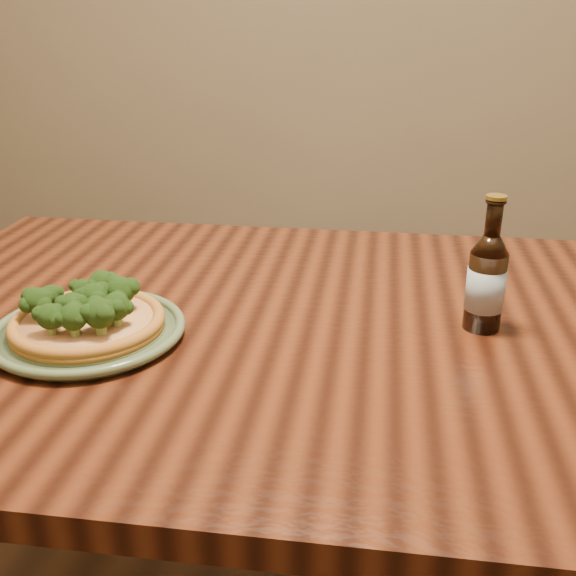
# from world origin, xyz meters

# --- Properties ---
(table) EXTENTS (1.60, 0.90, 0.75)m
(table) POSITION_xyz_m (0.00, 0.10, 0.66)
(table) COLOR #491F0F
(table) RESTS_ON ground
(plate) EXTENTS (0.27, 0.27, 0.02)m
(plate) POSITION_xyz_m (-0.41, 0.00, 0.76)
(plate) COLOR #536646
(plate) RESTS_ON table
(pizza) EXTENTS (0.22, 0.22, 0.07)m
(pizza) POSITION_xyz_m (-0.41, 0.00, 0.78)
(pizza) COLOR #B06F27
(pizza) RESTS_ON plate
(beer_bottle) EXTENTS (0.06, 0.06, 0.20)m
(beer_bottle) POSITION_xyz_m (0.15, 0.11, 0.82)
(beer_bottle) COLOR black
(beer_bottle) RESTS_ON table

